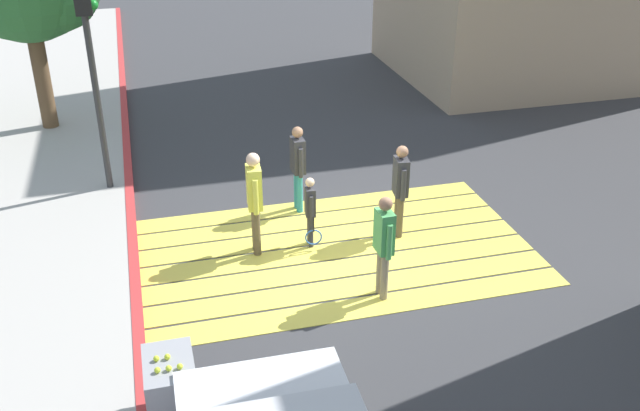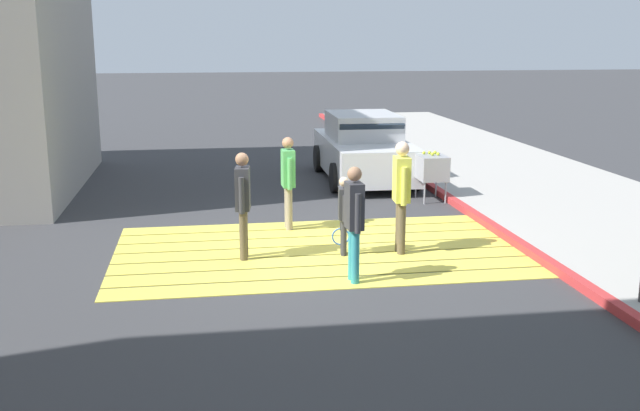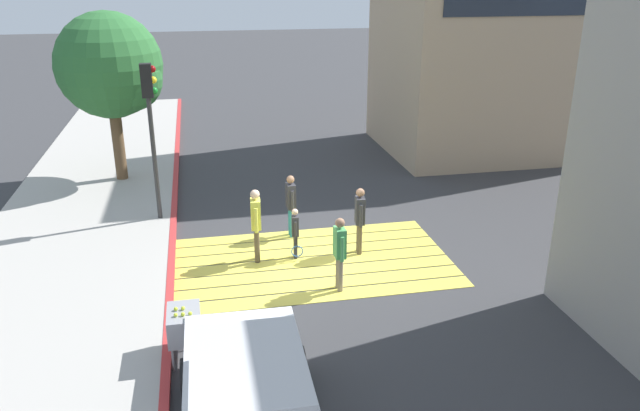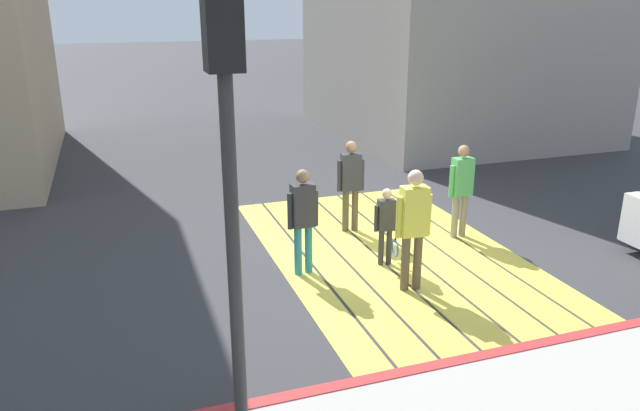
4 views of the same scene
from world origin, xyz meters
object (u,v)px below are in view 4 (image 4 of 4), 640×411
at_px(traffic_light_corner, 226,119).
at_px(pedestrian_adult_lead, 413,222).
at_px(pedestrian_teen_behind, 461,185).
at_px(pedestrian_child_with_racket, 386,223).
at_px(pedestrian_adult_side, 303,215).
at_px(pedestrian_adult_trailing, 351,180).

xyz_separation_m(traffic_light_corner, pedestrian_adult_lead, (2.31, -2.94, -2.01)).
bearing_deg(pedestrian_teen_behind, pedestrian_child_with_racket, 111.21).
relative_size(traffic_light_corner, pedestrian_teen_behind, 2.58).
height_order(traffic_light_corner, pedestrian_child_with_racket, traffic_light_corner).
bearing_deg(pedestrian_adult_side, pedestrian_adult_trailing, -42.78).
xyz_separation_m(traffic_light_corner, pedestrian_teen_behind, (3.88, -4.68, -2.08)).
relative_size(pedestrian_adult_trailing, pedestrian_teen_behind, 1.00).
xyz_separation_m(traffic_light_corner, pedestrian_adult_trailing, (4.76, -3.00, -2.07)).
bearing_deg(pedestrian_adult_trailing, pedestrian_adult_side, 137.22).
height_order(pedestrian_adult_side, pedestrian_teen_behind, pedestrian_teen_behind).
xyz_separation_m(traffic_light_corner, pedestrian_adult_side, (3.32, -1.66, -2.09)).
distance_m(pedestrian_adult_lead, pedestrian_adult_trailing, 2.46).
bearing_deg(traffic_light_corner, pedestrian_teen_behind, -50.34).
xyz_separation_m(traffic_light_corner, pedestrian_child_with_racket, (3.22, -2.97, -2.34)).
height_order(pedestrian_adult_lead, pedestrian_adult_trailing, pedestrian_adult_lead).
relative_size(traffic_light_corner, pedestrian_adult_trailing, 2.56).
distance_m(traffic_light_corner, pedestrian_teen_behind, 6.42).
xyz_separation_m(pedestrian_adult_trailing, pedestrian_teen_behind, (-0.88, -1.68, -0.00)).
distance_m(traffic_light_corner, pedestrian_child_with_racket, 4.96).
height_order(pedestrian_adult_lead, pedestrian_adult_side, pedestrian_adult_lead).
bearing_deg(pedestrian_adult_side, pedestrian_teen_behind, -79.51).
height_order(pedestrian_adult_trailing, pedestrian_teen_behind, pedestrian_adult_trailing).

